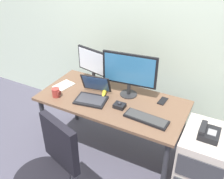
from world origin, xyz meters
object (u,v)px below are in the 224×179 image
object	(u,v)px
laptop	(93,94)
desk_phone	(208,133)
banana	(104,92)
trackball_mouse	(120,105)
paper_notepad	(64,85)
keyboard	(146,119)
coffee_mug	(56,93)
monitor_side	(93,64)
cell_phone	(163,101)
monitor_main	(129,72)
file_cabinet	(202,162)

from	to	relation	value
laptop	desk_phone	bearing A→B (deg)	0.36
banana	trackball_mouse	bearing A→B (deg)	-31.05
paper_notepad	keyboard	bearing A→B (deg)	-7.85
coffee_mug	laptop	bearing A→B (deg)	22.84
monitor_side	trackball_mouse	xyz separation A→B (m)	(0.48, -0.30, -0.21)
desk_phone	cell_phone	size ratio (longest dim) A/B	1.41
keyboard	paper_notepad	size ratio (longest dim) A/B	2.01
coffee_mug	paper_notepad	size ratio (longest dim) A/B	0.45
trackball_mouse	keyboard	bearing A→B (deg)	-11.48
monitor_main	trackball_mouse	distance (m)	0.35
keyboard	paper_notepad	world-z (taller)	keyboard
laptop	cell_phone	size ratio (longest dim) A/B	2.53
monitor_side	laptop	distance (m)	0.37
file_cabinet	monitor_side	distance (m)	1.48
desk_phone	coffee_mug	distance (m)	1.51
cell_phone	keyboard	bearing A→B (deg)	-91.97
monitor_side	monitor_main	bearing A→B (deg)	-6.37
banana	monitor_main	bearing A→B (deg)	22.48
laptop	keyboard	bearing A→B (deg)	-7.57
desk_phone	monitor_main	world-z (taller)	monitor_main
paper_notepad	trackball_mouse	bearing A→B (deg)	-6.33
file_cabinet	desk_phone	distance (m)	0.37
monitor_side	trackball_mouse	size ratio (longest dim) A/B	3.81
monitor_side	coffee_mug	distance (m)	0.51
desk_phone	monitor_side	bearing A→B (deg)	168.24
monitor_main	coffee_mug	size ratio (longest dim) A/B	6.01
desk_phone	monitor_side	distance (m)	1.36
monitor_main	paper_notepad	world-z (taller)	monitor_main
coffee_mug	desk_phone	bearing A→B (deg)	5.93
paper_notepad	cell_phone	distance (m)	1.09
monitor_main	cell_phone	bearing A→B (deg)	7.62
file_cabinet	monitor_main	xyz separation A→B (m)	(-0.86, 0.21, 0.65)
trackball_mouse	coffee_mug	bearing A→B (deg)	-169.13
file_cabinet	banana	size ratio (longest dim) A/B	3.50
keyboard	cell_phone	bearing A→B (deg)	83.89
file_cabinet	monitor_side	bearing A→B (deg)	169.00
laptop	trackball_mouse	distance (m)	0.32
laptop	paper_notepad	xyz separation A→B (m)	(-0.42, 0.06, -0.05)
monitor_side	paper_notepad	world-z (taller)	monitor_side
monitor_side	keyboard	world-z (taller)	monitor_side
laptop	cell_phone	xyz separation A→B (m)	(0.66, 0.28, -0.05)
paper_notepad	file_cabinet	bearing A→B (deg)	-1.34
desk_phone	banana	xyz separation A→B (m)	(-1.09, 0.12, 0.03)
desk_phone	paper_notepad	xyz separation A→B (m)	(-1.57, 0.05, 0.01)
desk_phone	laptop	xyz separation A→B (m)	(-1.15, -0.01, 0.06)
monitor_main	keyboard	xyz separation A→B (m)	(0.32, -0.31, -0.26)
desk_phone	coffee_mug	xyz separation A→B (m)	(-1.51, -0.16, 0.06)
keyboard	laptop	world-z (taller)	laptop
file_cabinet	trackball_mouse	bearing A→B (deg)	-177.00
laptop	paper_notepad	world-z (taller)	laptop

